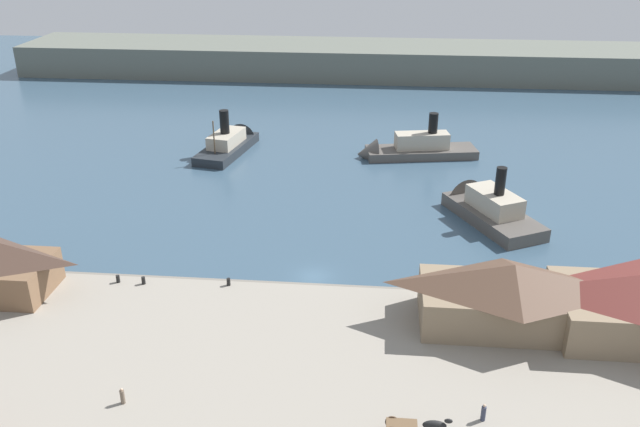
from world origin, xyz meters
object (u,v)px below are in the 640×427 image
(ferry_shed_central_terminal, at_px, (511,295))
(horse_cart, at_px, (415,426))
(ferry_moored_east, at_px, (407,149))
(mooring_post_center_east, at_px, (118,279))
(pedestrian_walking_east, at_px, (122,396))
(pedestrian_near_cart, at_px, (483,413))
(mooring_post_east, at_px, (143,280))
(mooring_post_west, at_px, (229,282))
(ferry_approaching_west, at_px, (231,142))
(ferry_mid_harbor, at_px, (484,206))

(ferry_shed_central_terminal, bearing_deg, horse_cart, -121.00)
(ferry_moored_east, bearing_deg, mooring_post_center_east, -125.06)
(ferry_shed_central_terminal, xyz_separation_m, pedestrian_walking_east, (-36.06, -15.76, -2.88))
(pedestrian_near_cart, relative_size, ferry_moored_east, 0.08)
(mooring_post_east, xyz_separation_m, mooring_post_west, (9.99, 0.62, 0.00))
(pedestrian_walking_east, distance_m, pedestrian_near_cart, 31.58)
(mooring_post_west, bearing_deg, mooring_post_center_east, -177.63)
(ferry_moored_east, xyz_separation_m, ferry_approaching_west, (-32.78, 1.05, 0.03))
(ferry_moored_east, bearing_deg, mooring_post_east, -122.57)
(mooring_post_west, height_order, ferry_mid_harbor, ferry_mid_harbor)
(ferry_shed_central_terminal, bearing_deg, pedestrian_walking_east, -156.39)
(pedestrian_walking_east, height_order, ferry_approaching_west, ferry_approaching_west)
(mooring_post_center_east, relative_size, ferry_moored_east, 0.04)
(pedestrian_near_cart, relative_size, mooring_post_center_east, 1.90)
(ferry_shed_central_terminal, height_order, ferry_approaching_west, ferry_shed_central_terminal)
(horse_cart, bearing_deg, mooring_post_center_east, 147.31)
(ferry_shed_central_terminal, distance_m, ferry_mid_harbor, 29.95)
(ferry_mid_harbor, distance_m, ferry_approaching_west, 50.50)
(ferry_shed_central_terminal, relative_size, ferry_mid_harbor, 0.99)
(pedestrian_near_cart, bearing_deg, pedestrian_walking_east, -178.58)
(horse_cart, relative_size, ferry_moored_east, 0.25)
(ferry_moored_east, bearing_deg, ferry_mid_harbor, -67.11)
(horse_cart, distance_m, ferry_approaching_west, 79.44)
(pedestrian_walking_east, distance_m, mooring_post_west, 21.37)
(pedestrian_near_cart, height_order, mooring_post_east, pedestrian_near_cart)
(mooring_post_west, xyz_separation_m, ferry_mid_harbor, (32.63, 24.70, -0.04))
(ferry_shed_central_terminal, relative_size, ferry_moored_east, 0.85)
(pedestrian_near_cart, bearing_deg, ferry_shed_central_terminal, 73.32)
(mooring_post_center_east, bearing_deg, pedestrian_walking_east, -68.03)
(horse_cart, height_order, mooring_post_west, horse_cart)
(mooring_post_center_east, xyz_separation_m, ferry_mid_harbor, (45.73, 25.24, -0.04))
(ferry_approaching_west, bearing_deg, ferry_moored_east, -1.83)
(mooring_post_west, bearing_deg, ferry_shed_central_terminal, -9.19)
(mooring_post_east, xyz_separation_m, ferry_approaching_west, (-0.69, 51.30, -0.17))
(horse_cart, height_order, ferry_moored_east, ferry_moored_east)
(pedestrian_walking_east, distance_m, mooring_post_east, 20.80)
(pedestrian_walking_east, distance_m, ferry_mid_harbor, 58.99)
(ferry_moored_east, distance_m, ferry_mid_harbor, 27.06)
(pedestrian_near_cart, xyz_separation_m, mooring_post_center_east, (-39.74, 19.48, -0.33))
(horse_cart, xyz_separation_m, ferry_moored_east, (1.33, 71.90, -0.68))
(ferry_moored_east, bearing_deg, horse_cart, -91.06)
(mooring_post_east, bearing_deg, pedestrian_near_cart, -27.90)
(mooring_post_center_east, bearing_deg, ferry_shed_central_terminal, -5.80)
(mooring_post_east, bearing_deg, ferry_approaching_west, 90.77)
(pedestrian_near_cart, bearing_deg, ferry_moored_east, 93.73)
(ferry_shed_central_terminal, xyz_separation_m, mooring_post_east, (-41.12, 4.42, -3.17))
(horse_cart, xyz_separation_m, mooring_post_east, (-30.76, 21.65, -0.49))
(ferry_shed_central_terminal, height_order, ferry_mid_harbor, ferry_mid_harbor)
(pedestrian_walking_east, xyz_separation_m, ferry_approaching_west, (-5.75, 71.47, -0.46))
(horse_cart, xyz_separation_m, pedestrian_near_cart, (5.87, 2.26, -0.16))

